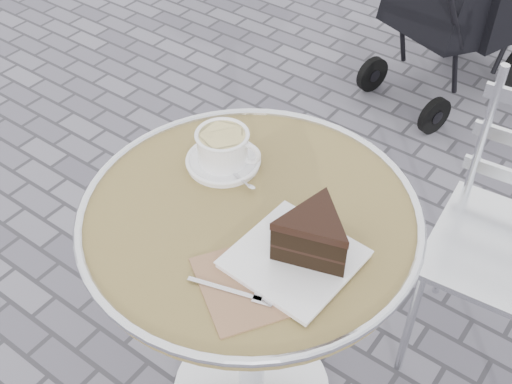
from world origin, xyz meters
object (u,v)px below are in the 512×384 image
Objects in this scene: cappuccino_set at (224,151)px; baby_stroller at (472,1)px; cafe_table at (250,264)px; cake_plate_set at (308,241)px.

baby_stroller reaches higher than cappuccino_set.
cake_plate_set is (0.16, -0.04, 0.22)m from cafe_table.
cappuccino_set is 0.20× the size of baby_stroller.
baby_stroller is (-0.19, 1.79, -0.15)m from cafe_table.
cafe_table is 3.89× the size of cappuccino_set.
cafe_table is 1.80m from baby_stroller.
cafe_table is at bearing 170.29° from cake_plate_set.
cake_plate_set is 0.36× the size of baby_stroller.
cappuccino_set is 0.55× the size of cake_plate_set.
baby_stroller is (-0.35, 1.83, -0.37)m from cake_plate_set.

